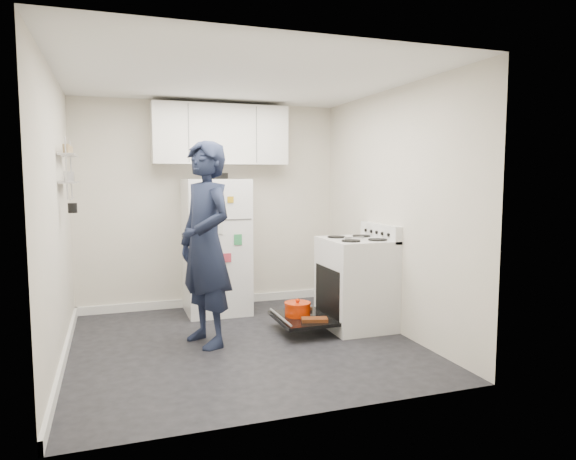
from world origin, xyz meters
name	(u,v)px	position (x,y,z in m)	size (l,w,h in m)	color
room	(238,219)	(-0.03, 0.03, 1.21)	(3.21, 3.21, 2.51)	black
electric_range	(355,284)	(1.26, 0.15, 0.47)	(0.66, 0.76, 1.10)	silver
open_oven_door	(301,314)	(0.66, 0.17, 0.18)	(0.55, 0.70, 0.22)	black
refrigerator	(216,246)	(-0.01, 1.25, 0.79)	(0.72, 0.74, 1.65)	white
upper_cabinets	(220,135)	(0.10, 1.43, 2.10)	(1.60, 0.33, 0.70)	silver
wall_shelf_rack	(69,169)	(-1.52, 0.49, 1.68)	(0.14, 0.60, 0.61)	#B2B2B7
person	(205,244)	(-0.33, 0.10, 0.97)	(0.71, 0.46, 1.94)	#171D33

